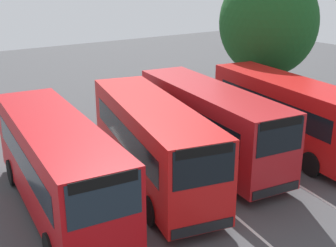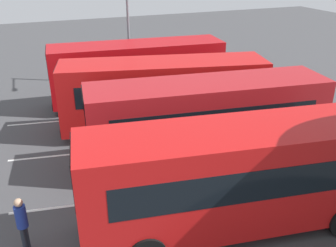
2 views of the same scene
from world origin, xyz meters
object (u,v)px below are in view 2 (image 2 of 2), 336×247
at_px(pedestrian, 22,221).
at_px(bus_far_left, 137,71).
at_px(bus_center_left, 163,93).
at_px(bus_far_right, 238,175).
at_px(bus_center_right, 207,119).
at_px(street_lamp, 128,6).

bearing_deg(pedestrian, bus_far_left, 85.95).
height_order(bus_center_left, pedestrian, bus_center_left).
bearing_deg(bus_far_right, pedestrian, -3.00).
distance_m(bus_far_left, bus_center_right, 7.41).
bearing_deg(bus_center_right, bus_center_left, -73.33).
height_order(bus_center_right, street_lamp, street_lamp).
bearing_deg(pedestrian, bus_center_left, 72.07).
relative_size(bus_far_right, pedestrian, 5.37).
height_order(bus_far_left, bus_center_left, same).
relative_size(bus_center_left, pedestrian, 5.39).
bearing_deg(bus_center_left, bus_far_right, 99.41).
relative_size(bus_center_right, street_lamp, 1.13).
distance_m(bus_far_right, pedestrian, 6.34).
bearing_deg(bus_far_right, bus_center_right, -95.43).
bearing_deg(bus_center_right, pedestrian, 28.97).
bearing_deg(pedestrian, bus_center_right, 50.29).
height_order(bus_center_right, bus_far_right, same).
bearing_deg(bus_far_left, bus_center_right, 100.17).
distance_m(bus_center_right, bus_far_right, 4.20).
bearing_deg(bus_center_left, pedestrian, 56.19).
relative_size(bus_center_left, bus_center_right, 1.01).
relative_size(bus_far_left, pedestrian, 5.34).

